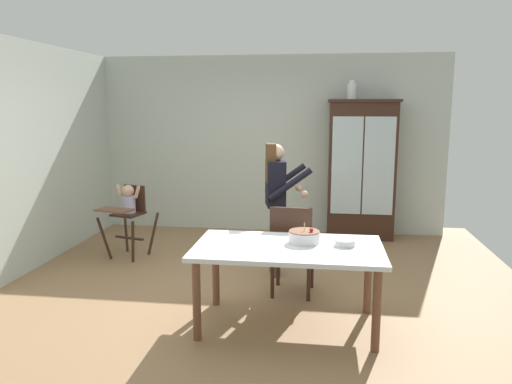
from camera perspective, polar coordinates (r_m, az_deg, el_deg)
The scene contains 11 objects.
ground_plane at distance 5.29m, azimuth -1.68°, elevation -11.52°, with size 6.24×6.24×0.00m, color #93704C.
wall_back at distance 7.54m, azimuth 1.54°, elevation 5.57°, with size 5.32×0.06×2.70m, color beige.
wall_left at distance 5.98m, azimuth -27.54°, elevation 3.22°, with size 0.06×5.32×2.70m, color beige.
china_cabinet at distance 7.30m, azimuth 12.26°, elevation 2.61°, with size 1.02×0.48×2.04m.
ceramic_vase at distance 7.23m, azimuth 11.17°, elevation 11.58°, with size 0.13×0.13×0.27m.
high_chair_with_toddler at distance 6.46m, azimuth -14.77°, elevation -1.79°, with size 0.70×0.78×0.95m.
adult_person at distance 5.53m, azimuth 2.37°, elevation -0.11°, with size 0.58×0.56×1.53m.
dining_table at distance 4.30m, azimuth 3.78°, elevation -7.47°, with size 1.65×0.93×0.74m.
birthday_cake at distance 4.38m, azimuth 5.68°, elevation -5.23°, with size 0.28×0.28×0.19m.
serving_bowl at distance 4.34m, azimuth 10.41°, elevation -5.84°, with size 0.18×0.18×0.06m, color silver.
dining_chair_far_side at distance 4.98m, azimuth 4.23°, elevation -6.16°, with size 0.47×0.47×0.96m.
Camera 1 is at (0.81, -4.85, 1.95)m, focal length 34.08 mm.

